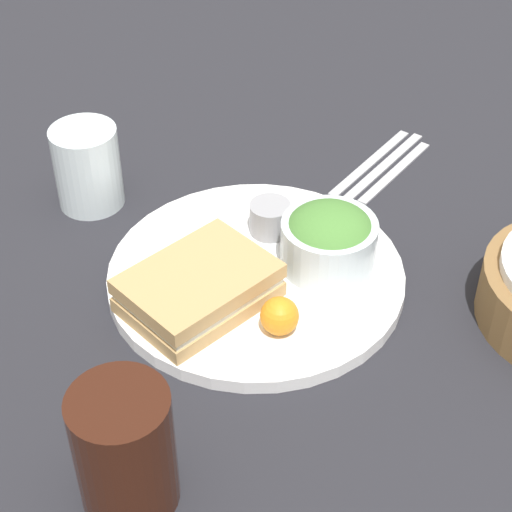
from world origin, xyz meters
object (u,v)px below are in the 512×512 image
object	(u,v)px
plate	(256,276)
fork	(370,162)
water_glass	(87,167)
spoon	(395,171)
salad_bowl	(329,238)
knife	(383,167)
dressing_cup	(270,218)
drink_glass	(125,450)
sandwich	(200,289)

from	to	relation	value
plate	fork	world-z (taller)	plate
water_glass	plate	bearing A→B (deg)	102.85
spoon	water_glass	bearing A→B (deg)	135.88
salad_bowl	knife	world-z (taller)	salad_bowl
knife	dressing_cup	bearing A→B (deg)	172.25
spoon	dressing_cup	bearing A→B (deg)	167.38
drink_glass	fork	world-z (taller)	drink_glass
salad_bowl	water_glass	xyz separation A→B (m)	(0.12, -0.28, -0.00)
plate	knife	size ratio (longest dim) A/B	1.68
sandwich	plate	bearing A→B (deg)	-177.92
dressing_cup	drink_glass	distance (m)	0.36
fork	salad_bowl	bearing A→B (deg)	-161.24
drink_glass	fork	bearing A→B (deg)	-157.81
salad_bowl	spoon	size ratio (longest dim) A/B	0.63
plate	dressing_cup	distance (m)	0.07
plate	spoon	world-z (taller)	plate
knife	sandwich	bearing A→B (deg)	177.73
sandwich	dressing_cup	size ratio (longest dim) A/B	3.25
knife	spoon	xyz separation A→B (m)	(-0.00, 0.02, 0.00)
plate	sandwich	world-z (taller)	sandwich
knife	water_glass	xyz separation A→B (m)	(0.32, -0.18, 0.05)
salad_bowl	drink_glass	distance (m)	0.33
sandwich	fork	world-z (taller)	sandwich
knife	water_glass	size ratio (longest dim) A/B	1.89
sandwich	knife	bearing A→B (deg)	-169.91
plate	spoon	xyz separation A→B (m)	(-0.27, -0.04, -0.01)
spoon	drink_glass	bearing A→B (deg)	-173.89
dressing_cup	knife	distance (m)	0.21
sandwich	water_glass	distance (m)	0.24
knife	water_glass	world-z (taller)	water_glass
sandwich	drink_glass	world-z (taller)	drink_glass
knife	salad_bowl	bearing A→B (deg)	-165.68
salad_bowl	fork	distance (m)	0.23
dressing_cup	drink_glass	size ratio (longest dim) A/B	0.39
drink_glass	spoon	world-z (taller)	drink_glass
fork	spoon	bearing A→B (deg)	-90.00
sandwich	drink_glass	bearing A→B (deg)	36.43
sandwich	salad_bowl	size ratio (longest dim) A/B	1.47
water_glass	drink_glass	bearing A→B (deg)	61.80
dressing_cup	drink_glass	bearing A→B (deg)	29.40
sandwich	salad_bowl	xyz separation A→B (m)	(-0.14, 0.04, 0.01)
water_glass	salad_bowl	bearing A→B (deg)	113.19
plate	salad_bowl	bearing A→B (deg)	147.68
dressing_cup	water_glass	bearing A→B (deg)	-60.78
dressing_cup	fork	distance (m)	0.21
dressing_cup	knife	world-z (taller)	dressing_cup
dressing_cup	drink_glass	xyz separation A→B (m)	(0.31, 0.17, 0.03)
salad_bowl	water_glass	world-z (taller)	water_glass
drink_glass	dressing_cup	bearing A→B (deg)	-150.60
salad_bowl	spoon	bearing A→B (deg)	-157.95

